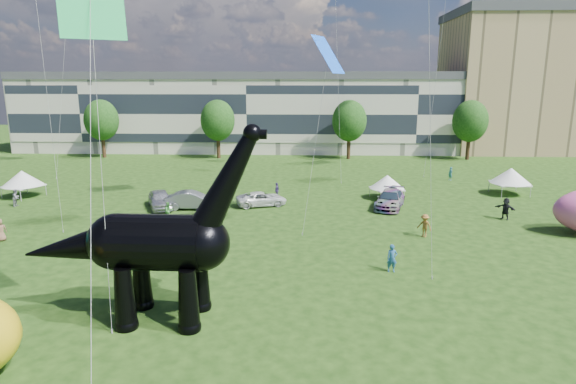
{
  "coord_description": "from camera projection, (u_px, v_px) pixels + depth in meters",
  "views": [
    {
      "loc": [
        1.51,
        -20.33,
        11.49
      ],
      "look_at": [
        0.43,
        8.0,
        5.0
      ],
      "focal_mm": 30.0,
      "sensor_mm": 36.0,
      "label": 1
    }
  ],
  "objects": [
    {
      "name": "car_dark",
      "position": [
        390.0,
        199.0,
        44.86
      ],
      "size": [
        3.88,
        6.04,
        1.63
      ],
      "primitive_type": "imported",
      "rotation": [
        0.0,
        0.0,
        -0.31
      ],
      "color": "#595960",
      "rests_on": "ground"
    },
    {
      "name": "dinosaur_sculpture",
      "position": [
        150.0,
        246.0,
        23.18
      ],
      "size": [
        12.26,
        3.43,
        10.05
      ],
      "rotation": [
        0.0,
        0.0,
        -0.03
      ],
      "color": "black",
      "rests_on": "ground"
    },
    {
      "name": "car_silver",
      "position": [
        160.0,
        199.0,
        44.79
      ],
      "size": [
        3.71,
        5.24,
        1.66
      ],
      "primitive_type": "imported",
      "rotation": [
        0.0,
        0.0,
        0.4
      ],
      "color": "#B2B3B7",
      "rests_on": "ground"
    },
    {
      "name": "tree_far_left",
      "position": [
        101.0,
        117.0,
        73.75
      ],
      "size": [
        5.2,
        5.2,
        9.44
      ],
      "color": "#382314",
      "rests_on": "ground"
    },
    {
      "name": "gazebo_left",
      "position": [
        22.0,
        178.0,
        48.91
      ],
      "size": [
        5.13,
        5.13,
        2.73
      ],
      "rotation": [
        0.0,
        0.0,
        -0.4
      ],
      "color": "silver",
      "rests_on": "ground"
    },
    {
      "name": "ground",
      "position": [
        272.0,
        334.0,
        22.42
      ],
      "size": [
        220.0,
        220.0,
        0.0
      ],
      "primitive_type": "plane",
      "color": "#16330C",
      "rests_on": "ground"
    },
    {
      "name": "gazebo_near",
      "position": [
        387.0,
        182.0,
        48.32
      ],
      "size": [
        4.32,
        4.32,
        2.4
      ],
      "rotation": [
        0.0,
        0.0,
        0.3
      ],
      "color": "white",
      "rests_on": "ground"
    },
    {
      "name": "tree_mid_left",
      "position": [
        218.0,
        117.0,
        73.08
      ],
      "size": [
        5.2,
        5.2,
        9.44
      ],
      "color": "#382314",
      "rests_on": "ground"
    },
    {
      "name": "car_grey",
      "position": [
        192.0,
        200.0,
        44.51
      ],
      "size": [
        5.09,
        2.1,
        1.64
      ],
      "primitive_type": "imported",
      "rotation": [
        0.0,
        0.0,
        1.64
      ],
      "color": "slate",
      "rests_on": "ground"
    },
    {
      "name": "gazebo_far",
      "position": [
        511.0,
        176.0,
        49.98
      ],
      "size": [
        4.27,
        4.27,
        2.81
      ],
      "rotation": [
        0.0,
        0.0,
        0.06
      ],
      "color": "white",
      "rests_on": "ground"
    },
    {
      "name": "visitors",
      "position": [
        301.0,
        225.0,
        36.52
      ],
      "size": [
        45.59,
        45.85,
        1.88
      ],
      "color": "#3B8635",
      "rests_on": "ground"
    },
    {
      "name": "tree_far_right",
      "position": [
        470.0,
        118.0,
        71.68
      ],
      "size": [
        5.2,
        5.2,
        9.44
      ],
      "color": "#382314",
      "rests_on": "ground"
    },
    {
      "name": "terrace_row",
      "position": [
        251.0,
        115.0,
        81.77
      ],
      "size": [
        78.0,
        11.0,
        12.0
      ],
      "primitive_type": "cube",
      "color": "beige",
      "rests_on": "ground"
    },
    {
      "name": "apartment_block",
      "position": [
        533.0,
        85.0,
        81.8
      ],
      "size": [
        28.0,
        18.0,
        22.0
      ],
      "primitive_type": "cube",
      "color": "tan",
      "rests_on": "ground"
    },
    {
      "name": "car_white",
      "position": [
        262.0,
        199.0,
        45.63
      ],
      "size": [
        5.21,
        3.55,
        1.32
      ],
      "primitive_type": "imported",
      "rotation": [
        0.0,
        0.0,
        1.88
      ],
      "color": "silver",
      "rests_on": "ground"
    },
    {
      "name": "tree_mid_right",
      "position": [
        349.0,
        117.0,
        72.35
      ],
      "size": [
        5.2,
        5.2,
        9.44
      ],
      "color": "#382314",
      "rests_on": "ground"
    }
  ]
}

